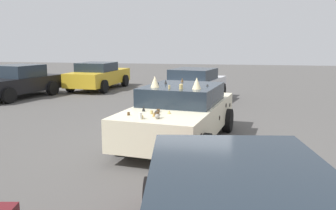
{
  "coord_description": "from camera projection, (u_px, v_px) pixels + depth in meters",
  "views": [
    {
      "loc": [
        -8.35,
        -1.27,
        2.42
      ],
      "look_at": [
        0.0,
        0.3,
        0.9
      ],
      "focal_mm": 38.2,
      "sensor_mm": 36.0,
      "label": 1
    }
  ],
  "objects": [
    {
      "name": "art_car_decorated",
      "position": [
        181.0,
        113.0,
        8.64
      ],
      "size": [
        4.61,
        2.54,
        1.63
      ],
      "rotation": [
        0.0,
        0.0,
        3.0
      ],
      "color": "beige",
      "rests_on": "ground"
    },
    {
      "name": "parked_sedan_row_back_far",
      "position": [
        99.0,
        76.0,
        18.2
      ],
      "size": [
        4.42,
        2.23,
        1.37
      ],
      "rotation": [
        0.0,
        0.0,
        -0.08
      ],
      "color": "gold",
      "rests_on": "ground"
    },
    {
      "name": "ground_plane",
      "position": [
        180.0,
        142.0,
        8.74
      ],
      "size": [
        60.0,
        60.0,
        0.0
      ],
      "primitive_type": "plane",
      "color": "#514F4C"
    },
    {
      "name": "parked_sedan_behind_right",
      "position": [
        192.0,
        85.0,
        14.26
      ],
      "size": [
        4.65,
        2.63,
        1.34
      ],
      "rotation": [
        0.0,
        0.0,
        2.93
      ],
      "color": "silver",
      "rests_on": "ground"
    },
    {
      "name": "parked_sedan_far_left",
      "position": [
        17.0,
        82.0,
        15.46
      ],
      "size": [
        4.25,
        2.65,
        1.41
      ],
      "rotation": [
        0.0,
        0.0,
        2.9
      ],
      "color": "black",
      "rests_on": "ground"
    }
  ]
}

